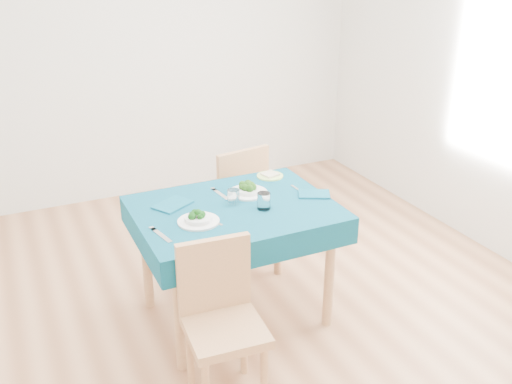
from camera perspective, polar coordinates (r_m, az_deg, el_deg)
name	(u,v)px	position (r m, az deg, el deg)	size (l,w,h in m)	color
room_shell	(256,109)	(3.15, 0.00, 8.34)	(4.02, 4.52, 2.73)	#A06742
table	(235,263)	(3.52, -2.09, -7.08)	(1.15, 0.87, 0.76)	#084258
chair_near	(225,323)	(2.86, -3.11, -12.91)	(0.38, 0.41, 0.94)	tan
chair_far	(229,185)	(4.27, -2.67, 0.75)	(0.42, 0.46, 1.05)	tan
bowl_near	(198,217)	(3.16, -5.79, -2.46)	(0.23, 0.23, 0.07)	white
bowl_far	(248,188)	(3.51, -0.83, 0.40)	(0.24, 0.24, 0.07)	white
fork_near	(161,235)	(3.06, -9.46, -4.28)	(0.03, 0.20, 0.00)	silver
knife_near	(209,219)	(3.21, -4.72, -2.68)	(0.02, 0.23, 0.00)	silver
fork_far	(221,194)	(3.51, -3.57, -0.23)	(0.03, 0.20, 0.00)	silver
knife_far	(301,191)	(3.56, 4.48, 0.07)	(0.02, 0.22, 0.00)	silver
napkin_near	(173,205)	(3.39, -8.34, -1.26)	(0.22, 0.15, 0.01)	#0B4B61
napkin_far	(314,194)	(3.52, 5.83, -0.21)	(0.19, 0.13, 0.01)	#0B4B61
tumbler_center	(233,197)	(3.36, -2.28, -0.51)	(0.07, 0.07, 0.09)	white
tumbler_side	(264,201)	(3.30, 0.78, -0.91)	(0.08, 0.08, 0.10)	white
side_plate	(270,176)	(3.78, 1.41, 1.62)	(0.18, 0.18, 0.01)	#B4E36F
bread_slice	(270,174)	(3.78, 1.41, 1.79)	(0.10, 0.10, 0.01)	beige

